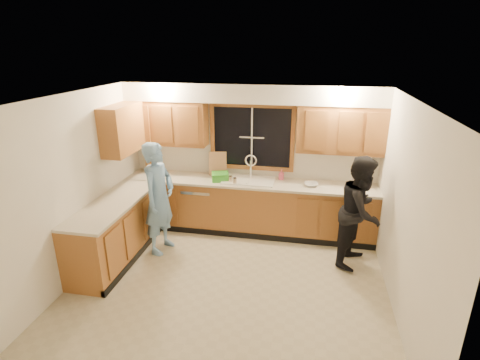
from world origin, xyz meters
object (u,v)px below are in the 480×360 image
dish_crate (220,177)px  dishwasher (201,205)px  stove (95,250)px  knife_block (149,166)px  woman (361,211)px  bowl (311,184)px  soap_bottle (281,175)px  man (159,198)px  sink (249,184)px

dish_crate → dishwasher: bearing=173.1°
dishwasher → stove: stove is taller
dishwasher → knife_block: (-0.98, 0.14, 0.62)m
dishwasher → dish_crate: dish_crate is taller
woman → bowl: bearing=70.0°
dishwasher → woman: bearing=-14.5°
woman → soap_bottle: woman is taller
bowl → dishwasher: bearing=179.1°
man → knife_block: 1.19m
dishwasher → bowl: (1.88, -0.03, 0.54)m
woman → knife_block: (-3.57, 0.81, 0.21)m
sink → man: size_ratio=0.49×
bowl → soap_bottle: bearing=155.8°
soap_bottle → bowl: 0.55m
sink → stove: 2.60m
dishwasher → woman: woman is taller
stove → soap_bottle: 3.12m
stove → soap_bottle: bearing=40.7°
sink → woman: woman is taller
man → stove: bearing=158.5°
sink → stove: size_ratio=0.96×
dish_crate → bowl: size_ratio=1.26×
bowl → sink: bearing=177.5°
sink → stove: (-1.80, -1.82, -0.41)m
woman → bowl: size_ratio=7.48×
stove → soap_bottle: (2.33, 2.00, 0.55)m
dishwasher → man: size_ratio=0.47×
dishwasher → soap_bottle: size_ratio=4.85×
dishwasher → woman: size_ratio=0.50×
man → woman: (2.97, 0.21, -0.05)m
knife_block → woman: bearing=-38.0°
knife_block → dish_crate: size_ratio=0.77×
knife_block → man: bearing=-84.7°
soap_bottle → man: bearing=-148.5°
dishwasher → bowl: 1.95m
knife_block → stove: bearing=-114.3°
man → bowl: (2.26, 0.85, 0.07)m
dishwasher → stove: 2.04m
man → woman: man is taller
stove → bowl: size_ratio=4.10×
dishwasher → man: man is taller
stove → dish_crate: (1.32, 1.76, 0.53)m
sink → knife_block: size_ratio=4.04×
man → knife_block: man is taller
soap_bottle → bowl: size_ratio=0.77×
man → dishwasher: bearing=-12.9°
soap_bottle → dish_crate: bearing=-166.6°
stove → knife_block: size_ratio=4.22×
sink → soap_bottle: bearing=18.8°
man → dish_crate: bearing=-31.7°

